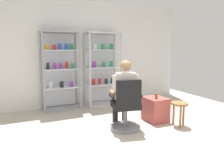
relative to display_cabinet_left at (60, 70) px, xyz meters
name	(u,v)px	position (x,y,z in m)	size (l,w,h in m)	color
back_wall	(79,54)	(0.55, 0.24, 0.38)	(6.00, 0.10, 2.70)	silver
display_cabinet_left	(60,70)	(0.00, 0.00, 0.00)	(0.90, 0.45, 1.90)	gray
display_cabinet_right	(102,68)	(1.10, 0.00, -0.01)	(0.90, 0.45, 1.90)	#B7B7BC
office_chair	(126,109)	(0.81, -1.88, -0.57)	(0.61, 0.58, 0.96)	slate
seated_shopkeeper	(124,90)	(0.84, -1.72, -0.26)	(0.55, 0.61, 1.29)	black
storage_crate	(155,109)	(1.60, -1.69, -0.72)	(0.40, 0.47, 0.49)	#B24C47
tea_glass	(156,96)	(1.56, -1.76, -0.43)	(0.06, 0.06, 0.11)	brown
wooden_stool	(179,107)	(1.84, -2.13, -0.60)	(0.32, 0.32, 0.46)	olive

